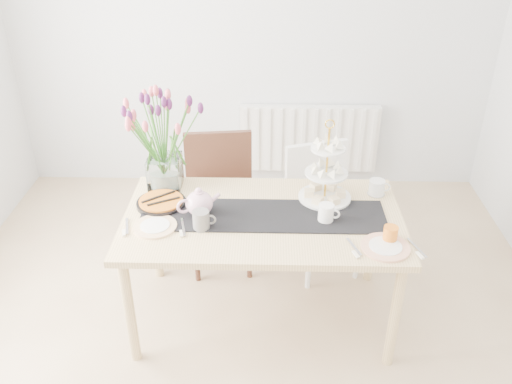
{
  "coord_description": "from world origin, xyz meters",
  "views": [
    {
      "loc": [
        0.15,
        -2.15,
        2.43
      ],
      "look_at": [
        0.08,
        0.41,
        0.94
      ],
      "focal_mm": 38.0,
      "sensor_mm": 36.0,
      "label": 1
    }
  ],
  "objects_px": {
    "tulip_vase": "(161,127)",
    "tart_tin": "(161,203)",
    "dining_table": "(263,227)",
    "mug_orange": "(390,234)",
    "cake_stand": "(326,180)",
    "radiator": "(309,138)",
    "teapot": "(199,203)",
    "mug_white": "(326,213)",
    "mug_grey": "(201,220)",
    "plate_right": "(385,247)",
    "chair_brown": "(220,191)",
    "plate_left": "(155,226)",
    "cream_jug": "(377,188)",
    "chair_white": "(321,199)"
  },
  "relations": [
    {
      "from": "tulip_vase",
      "to": "tart_tin",
      "type": "distance_m",
      "value": 0.45
    },
    {
      "from": "dining_table",
      "to": "mug_orange",
      "type": "xyz_separation_m",
      "value": [
        0.68,
        -0.23,
        0.12
      ]
    },
    {
      "from": "tulip_vase",
      "to": "cake_stand",
      "type": "distance_m",
      "value": 1.03
    },
    {
      "from": "radiator",
      "to": "teapot",
      "type": "height_order",
      "value": "teapot"
    },
    {
      "from": "cake_stand",
      "to": "mug_orange",
      "type": "relative_size",
      "value": 5.05
    },
    {
      "from": "mug_white",
      "to": "mug_orange",
      "type": "xyz_separation_m",
      "value": [
        0.32,
        -0.19,
        -0.01
      ]
    },
    {
      "from": "mug_grey",
      "to": "plate_right",
      "type": "xyz_separation_m",
      "value": [
        0.98,
        -0.16,
        -0.05
      ]
    },
    {
      "from": "chair_brown",
      "to": "mug_grey",
      "type": "distance_m",
      "value": 0.8
    },
    {
      "from": "mug_white",
      "to": "plate_left",
      "type": "height_order",
      "value": "mug_white"
    },
    {
      "from": "chair_brown",
      "to": "cake_stand",
      "type": "bearing_deg",
      "value": -39.27
    },
    {
      "from": "dining_table",
      "to": "mug_grey",
      "type": "xyz_separation_m",
      "value": [
        -0.34,
        -0.13,
        0.13
      ]
    },
    {
      "from": "cake_stand",
      "to": "plate_right",
      "type": "bearing_deg",
      "value": -60.62
    },
    {
      "from": "dining_table",
      "to": "mug_orange",
      "type": "relative_size",
      "value": 17.39
    },
    {
      "from": "dining_table",
      "to": "cream_jug",
      "type": "bearing_deg",
      "value": 20.83
    },
    {
      "from": "tulip_vase",
      "to": "tart_tin",
      "type": "xyz_separation_m",
      "value": [
        0.01,
        -0.23,
        -0.38
      ]
    },
    {
      "from": "chair_brown",
      "to": "cream_jug",
      "type": "height_order",
      "value": "chair_brown"
    },
    {
      "from": "dining_table",
      "to": "tart_tin",
      "type": "distance_m",
      "value": 0.62
    },
    {
      "from": "cake_stand",
      "to": "cream_jug",
      "type": "height_order",
      "value": "cake_stand"
    },
    {
      "from": "teapot",
      "to": "mug_white",
      "type": "distance_m",
      "value": 0.72
    },
    {
      "from": "tulip_vase",
      "to": "plate_left",
      "type": "relative_size",
      "value": 2.96
    },
    {
      "from": "radiator",
      "to": "mug_grey",
      "type": "distance_m",
      "value": 2.03
    },
    {
      "from": "dining_table",
      "to": "cake_stand",
      "type": "relative_size",
      "value": 3.44
    },
    {
      "from": "chair_white",
      "to": "plate_right",
      "type": "distance_m",
      "value": 0.94
    },
    {
      "from": "radiator",
      "to": "plate_right",
      "type": "bearing_deg",
      "value": -82.51
    },
    {
      "from": "mug_grey",
      "to": "mug_white",
      "type": "height_order",
      "value": "mug_grey"
    },
    {
      "from": "chair_white",
      "to": "tulip_vase",
      "type": "bearing_deg",
      "value": 174.99
    },
    {
      "from": "cake_stand",
      "to": "mug_grey",
      "type": "distance_m",
      "value": 0.78
    },
    {
      "from": "cream_jug",
      "to": "plate_left",
      "type": "bearing_deg",
      "value": -159.94
    },
    {
      "from": "mug_white",
      "to": "mug_orange",
      "type": "relative_size",
      "value": 1.14
    },
    {
      "from": "chair_white",
      "to": "mug_orange",
      "type": "xyz_separation_m",
      "value": [
        0.29,
        -0.82,
        0.28
      ]
    },
    {
      "from": "teapot",
      "to": "plate_left",
      "type": "relative_size",
      "value": 1.03
    },
    {
      "from": "chair_white",
      "to": "mug_orange",
      "type": "bearing_deg",
      "value": -89.29
    },
    {
      "from": "chair_white",
      "to": "tart_tin",
      "type": "relative_size",
      "value": 3.06
    },
    {
      "from": "tulip_vase",
      "to": "cake_stand",
      "type": "xyz_separation_m",
      "value": [
        0.98,
        -0.14,
        -0.27
      ]
    },
    {
      "from": "dining_table",
      "to": "tulip_vase",
      "type": "distance_m",
      "value": 0.85
    },
    {
      "from": "radiator",
      "to": "chair_white",
      "type": "height_order",
      "value": "chair_white"
    },
    {
      "from": "mug_orange",
      "to": "plate_right",
      "type": "distance_m",
      "value": 0.08
    },
    {
      "from": "chair_brown",
      "to": "cream_jug",
      "type": "relative_size",
      "value": 9.81
    },
    {
      "from": "tulip_vase",
      "to": "cake_stand",
      "type": "relative_size",
      "value": 1.55
    },
    {
      "from": "tart_tin",
      "to": "mug_grey",
      "type": "relative_size",
      "value": 2.63
    },
    {
      "from": "plate_right",
      "to": "chair_white",
      "type": "bearing_deg",
      "value": 106.1
    },
    {
      "from": "cream_jug",
      "to": "mug_orange",
      "type": "relative_size",
      "value": 1.04
    },
    {
      "from": "mug_orange",
      "to": "chair_white",
      "type": "bearing_deg",
      "value": 48.78
    },
    {
      "from": "radiator",
      "to": "plate_left",
      "type": "relative_size",
      "value": 4.94
    },
    {
      "from": "tart_tin",
      "to": "plate_right",
      "type": "relative_size",
      "value": 1.13
    },
    {
      "from": "mug_orange",
      "to": "plate_left",
      "type": "height_order",
      "value": "mug_orange"
    },
    {
      "from": "mug_orange",
      "to": "tart_tin",
      "type": "bearing_deg",
      "value": 104.64
    },
    {
      "from": "dining_table",
      "to": "mug_orange",
      "type": "bearing_deg",
      "value": -19.02
    },
    {
      "from": "chair_white",
      "to": "plate_right",
      "type": "xyz_separation_m",
      "value": [
        0.25,
        -0.88,
        0.24
      ]
    },
    {
      "from": "mug_orange",
      "to": "dining_table",
      "type": "bearing_deg",
      "value": 100.44
    }
  ]
}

